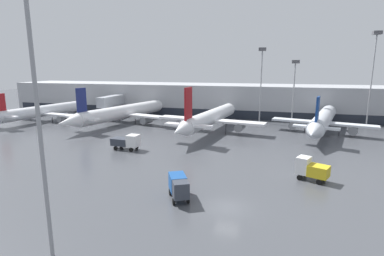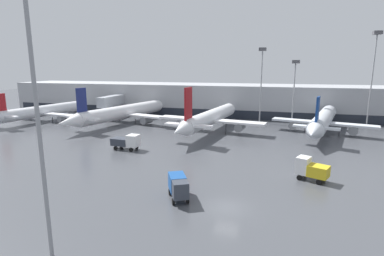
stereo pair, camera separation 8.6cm
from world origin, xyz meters
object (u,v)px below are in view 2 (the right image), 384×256
(service_truck_0, at_px, (127,141))
(apron_light_mast_2, at_px, (262,64))
(parked_jet_2, at_px, (323,120))
(parked_jet_3, at_px, (43,111))
(parked_jet_4, at_px, (210,118))
(service_truck_2, at_px, (311,169))
(apron_light_mast_0, at_px, (295,73))
(apron_light_mast_5, at_px, (375,54))
(service_truck_3, at_px, (178,185))
(apron_light_mast_4, at_px, (28,24))
(parked_jet_0, at_px, (126,112))

(service_truck_0, relative_size, apron_light_mast_2, 0.27)
(parked_jet_2, distance_m, parked_jet_3, 69.56)
(parked_jet_2, height_order, service_truck_0, parked_jet_2)
(parked_jet_4, xyz_separation_m, service_truck_2, (18.51, -25.18, -1.61))
(apron_light_mast_0, xyz_separation_m, apron_light_mast_5, (17.43, 2.22, 4.41))
(parked_jet_3, relative_size, service_truck_3, 7.40)
(apron_light_mast_0, relative_size, apron_light_mast_4, 0.72)
(service_truck_3, bearing_deg, parked_jet_4, 158.72)
(parked_jet_4, xyz_separation_m, service_truck_3, (3.93, -34.86, -1.62))
(parked_jet_0, xyz_separation_m, service_truck_0, (12.43, -23.68, -1.36))
(parked_jet_0, height_order, apron_light_mast_4, apron_light_mast_4)
(parked_jet_3, relative_size, apron_light_mast_2, 1.71)
(parked_jet_3, relative_size, service_truck_0, 6.41)
(service_truck_2, distance_m, service_truck_3, 17.50)
(parked_jet_4, bearing_deg, service_truck_0, 157.55)
(parked_jet_4, bearing_deg, apron_light_mast_4, -174.27)
(parked_jet_3, bearing_deg, service_truck_0, -109.09)
(service_truck_0, relative_size, apron_light_mast_4, 0.23)
(parked_jet_2, distance_m, service_truck_2, 30.23)
(parked_jet_0, relative_size, parked_jet_3, 1.25)
(apron_light_mast_2, relative_size, apron_light_mast_4, 0.86)
(service_truck_0, height_order, apron_light_mast_4, apron_light_mast_4)
(service_truck_2, xyz_separation_m, apron_light_mast_5, (16.94, 41.16, 15.57))
(parked_jet_3, height_order, apron_light_mast_4, apron_light_mast_4)
(service_truck_3, bearing_deg, parked_jet_3, -153.71)
(parked_jet_2, relative_size, apron_light_mast_5, 1.55)
(parked_jet_4, xyz_separation_m, apron_light_mast_2, (10.06, 14.37, 11.69))
(parked_jet_3, distance_m, parked_jet_4, 45.65)
(parked_jet_4, bearing_deg, parked_jet_0, 85.41)
(service_truck_2, height_order, apron_light_mast_4, apron_light_mast_4)
(parked_jet_3, distance_m, apron_light_mast_2, 58.53)
(parked_jet_2, height_order, service_truck_3, parked_jet_2)
(parked_jet_0, height_order, service_truck_2, parked_jet_0)
(parked_jet_2, bearing_deg, service_truck_2, -176.40)
(parked_jet_4, relative_size, apron_light_mast_0, 2.22)
(parked_jet_3, bearing_deg, parked_jet_2, -77.06)
(parked_jet_0, relative_size, service_truck_0, 7.98)
(service_truck_2, height_order, service_truck_3, service_truck_2)
(service_truck_3, distance_m, apron_light_mast_0, 51.83)
(parked_jet_0, height_order, apron_light_mast_5, apron_light_mast_5)
(apron_light_mast_0, bearing_deg, service_truck_3, -106.16)
(service_truck_0, bearing_deg, apron_light_mast_0, 51.52)
(parked_jet_0, distance_m, parked_jet_3, 22.68)
(parked_jet_0, height_order, apron_light_mast_0, apron_light_mast_0)
(apron_light_mast_0, distance_m, apron_light_mast_5, 18.12)
(parked_jet_4, xyz_separation_m, service_truck_0, (-10.93, -18.28, -1.68))
(service_truck_0, relative_size, apron_light_mast_5, 0.23)
(parked_jet_3, xyz_separation_m, apron_light_mast_5, (81.08, 14.83, 14.47))
(apron_light_mast_0, bearing_deg, parked_jet_3, -168.80)
(service_truck_3, relative_size, apron_light_mast_0, 0.28)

